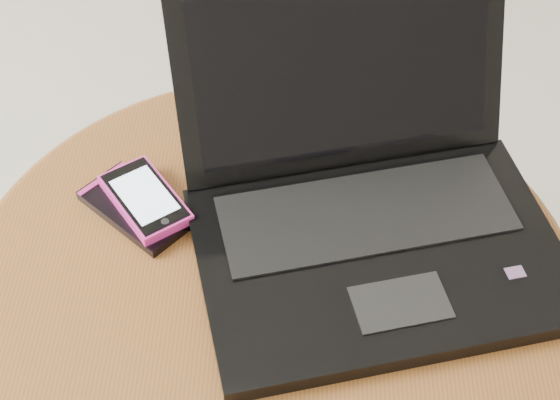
{
  "coord_description": "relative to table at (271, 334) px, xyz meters",
  "views": [
    {
      "loc": [
        -0.05,
        -0.41,
        1.15
      ],
      "look_at": [
        -0.07,
        0.14,
        0.55
      ],
      "focal_mm": 55.1,
      "sensor_mm": 36.0,
      "label": 1
    }
  ],
  "objects": [
    {
      "name": "phone_pink",
      "position": [
        -0.13,
        0.08,
        0.12
      ],
      "size": [
        0.11,
        0.12,
        0.01
      ],
      "color": "#EE30A5",
      "rests_on": "phone_black"
    },
    {
      "name": "table",
      "position": [
        0.0,
        0.0,
        0.0
      ],
      "size": [
        0.62,
        0.62,
        0.49
      ],
      "color": "#5D2C11",
      "rests_on": "ground"
    },
    {
      "name": "phone_black",
      "position": [
        -0.14,
        0.08,
        0.11
      ],
      "size": [
        0.13,
        0.13,
        0.01
      ],
      "color": "black",
      "rests_on": "table"
    },
    {
      "name": "laptop",
      "position": [
        0.09,
        0.06,
        0.15
      ],
      "size": [
        0.41,
        0.4,
        0.22
      ],
      "color": "black",
      "rests_on": "table"
    }
  ]
}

